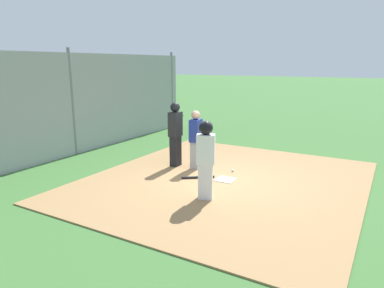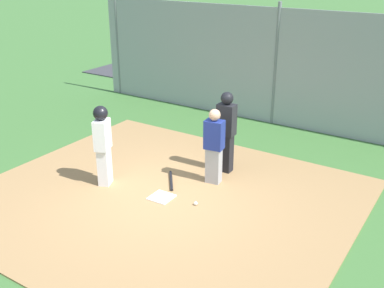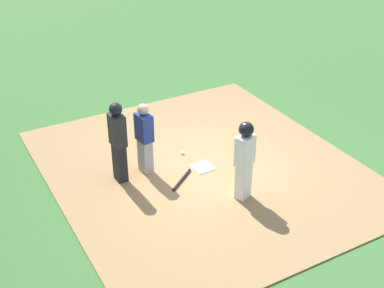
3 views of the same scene
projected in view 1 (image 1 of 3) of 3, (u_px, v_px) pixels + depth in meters
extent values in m
plane|color=#3D6B33|center=(225.00, 181.00, 8.82)|extent=(140.00, 140.00, 0.00)
cube|color=#9E774C|center=(225.00, 181.00, 8.82)|extent=(7.20, 6.40, 0.03)
cube|color=white|center=(225.00, 180.00, 8.82)|extent=(0.45, 0.45, 0.02)
cube|color=#9E9EA3|center=(196.00, 155.00, 9.72)|extent=(0.33, 0.26, 0.77)
cube|color=navy|center=(196.00, 130.00, 9.57)|extent=(0.41, 0.31, 0.61)
sphere|color=tan|center=(196.00, 115.00, 9.47)|extent=(0.24, 0.24, 0.24)
cube|color=black|center=(176.00, 151.00, 9.96)|extent=(0.31, 0.23, 0.86)
cube|color=#232328|center=(175.00, 124.00, 9.79)|extent=(0.39, 0.27, 0.68)
sphere|color=black|center=(175.00, 107.00, 9.68)|extent=(0.27, 0.27, 0.27)
cube|color=silver|center=(205.00, 181.00, 7.53)|extent=(0.32, 0.36, 0.79)
cube|color=white|center=(206.00, 149.00, 7.37)|extent=(0.39, 0.45, 0.62)
sphere|color=tan|center=(206.00, 129.00, 7.27)|extent=(0.25, 0.25, 0.25)
sphere|color=black|center=(206.00, 128.00, 7.27)|extent=(0.30, 0.30, 0.30)
cylinder|color=black|center=(198.00, 177.00, 8.93)|extent=(0.56, 0.71, 0.06)
sphere|color=white|center=(233.00, 170.00, 9.48)|extent=(0.07, 0.07, 0.07)
cube|color=#93999E|center=(72.00, 105.00, 11.06)|extent=(12.00, 0.05, 3.20)
cylinder|color=slate|center=(172.00, 91.00, 15.85)|extent=(0.10, 0.10, 3.35)
cylinder|color=slate|center=(72.00, 103.00, 11.05)|extent=(0.10, 0.10, 3.35)
cube|color=#38383D|center=(2.00, 140.00, 13.37)|extent=(18.00, 5.20, 0.04)
cube|color=maroon|center=(74.00, 119.00, 15.69)|extent=(4.25, 1.82, 0.64)
cube|color=maroon|center=(76.00, 105.00, 15.68)|extent=(2.35, 1.63, 0.56)
cylinder|color=black|center=(64.00, 128.00, 14.14)|extent=(0.61, 0.20, 0.60)
cylinder|color=black|center=(36.00, 124.00, 14.93)|extent=(0.61, 0.20, 0.60)
cylinder|color=black|center=(110.00, 119.00, 16.48)|extent=(0.61, 0.20, 0.60)
cylinder|color=black|center=(83.00, 116.00, 17.27)|extent=(0.61, 0.20, 0.60)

